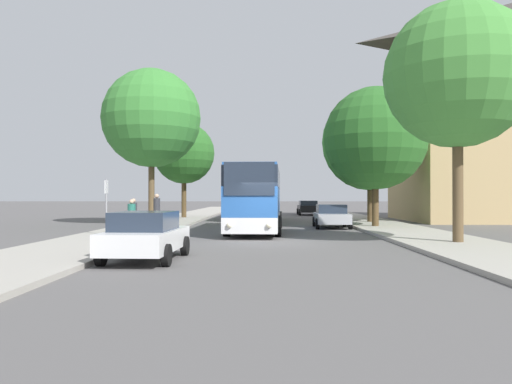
# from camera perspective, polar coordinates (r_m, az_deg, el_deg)

# --- Properties ---
(ground_plane) EXTENTS (300.00, 300.00, 0.00)m
(ground_plane) POSITION_cam_1_polar(r_m,az_deg,el_deg) (20.67, 1.68, -5.79)
(ground_plane) COLOR #565454
(ground_plane) RESTS_ON ground
(sidewalk_left) EXTENTS (4.00, 120.00, 0.15)m
(sidewalk_left) POSITION_cam_1_polar(r_m,az_deg,el_deg) (21.74, -17.19, -5.31)
(sidewalk_left) COLOR #A39E93
(sidewalk_left) RESTS_ON ground_plane
(sidewalk_right) EXTENTS (4.00, 120.00, 0.15)m
(sidewalk_right) POSITION_cam_1_polar(r_m,az_deg,el_deg) (21.89, 20.41, -5.26)
(sidewalk_right) COLOR #A39E93
(sidewalk_right) RESTS_ON ground_plane
(bus_front) EXTENTS (3.02, 10.94, 3.41)m
(bus_front) POSITION_cam_1_polar(r_m,az_deg,el_deg) (26.78, 0.01, -0.67)
(bus_front) COLOR silver
(bus_front) RESTS_ON ground_plane
(bus_middle) EXTENTS (2.93, 11.69, 3.38)m
(bus_middle) POSITION_cam_1_polar(r_m,az_deg,el_deg) (40.76, 0.09, -0.61)
(bus_middle) COLOR #238942
(bus_middle) RESTS_ON ground_plane
(parked_car_left_curb) EXTENTS (2.13, 4.19, 1.46)m
(parked_car_left_curb) POSITION_cam_1_polar(r_m,az_deg,el_deg) (15.25, -12.47, -4.83)
(parked_car_left_curb) COLOR silver
(parked_car_left_curb) RESTS_ON ground_plane
(parked_car_right_near) EXTENTS (2.20, 4.45, 1.40)m
(parked_car_right_near) POSITION_cam_1_polar(r_m,az_deg,el_deg) (30.39, 8.61, -2.67)
(parked_car_right_near) COLOR #B7B7BC
(parked_car_right_near) RESTS_ON ground_plane
(parked_car_right_far) EXTENTS (2.12, 4.39, 1.44)m
(parked_car_right_far) POSITION_cam_1_polar(r_m,az_deg,el_deg) (50.21, 5.98, -1.76)
(parked_car_right_far) COLOR black
(parked_car_right_far) RESTS_ON ground_plane
(bus_stop_sign) EXTENTS (0.08, 0.45, 2.53)m
(bus_stop_sign) POSITION_cam_1_polar(r_m,az_deg,el_deg) (23.69, -16.74, -0.92)
(bus_stop_sign) COLOR gray
(bus_stop_sign) RESTS_ON sidewalk_left
(pedestrian_waiting_near) EXTENTS (0.36, 0.36, 1.62)m
(pedestrian_waiting_near) POSITION_cam_1_polar(r_m,az_deg,el_deg) (23.46, -14.03, -2.79)
(pedestrian_waiting_near) COLOR #23232D
(pedestrian_waiting_near) RESTS_ON sidewalk_left
(pedestrian_waiting_far) EXTENTS (0.36, 0.36, 1.64)m
(pedestrian_waiting_far) POSITION_cam_1_polar(r_m,az_deg,el_deg) (26.17, -13.82, -2.51)
(pedestrian_waiting_far) COLOR #23232D
(pedestrian_waiting_far) RESTS_ON sidewalk_left
(pedestrian_walking_back) EXTENTS (0.36, 0.36, 1.89)m
(pedestrian_walking_back) POSITION_cam_1_polar(r_m,az_deg,el_deg) (28.05, -11.28, -2.09)
(pedestrian_walking_back) COLOR #23232D
(pedestrian_walking_back) RESTS_ON sidewalk_left
(tree_left_near) EXTENTS (5.04, 5.04, 7.81)m
(tree_left_near) POSITION_cam_1_polar(r_m,az_deg,el_deg) (41.67, -8.23, 4.39)
(tree_left_near) COLOR #513D23
(tree_left_near) RESTS_ON sidewalk_left
(tree_left_far) EXTENTS (6.54, 6.54, 10.20)m
(tree_left_far) POSITION_cam_1_polar(r_m,az_deg,el_deg) (34.18, -11.85, 8.24)
(tree_left_far) COLOR brown
(tree_left_far) RESTS_ON sidewalk_left
(tree_right_near) EXTENTS (6.60, 6.60, 8.75)m
(tree_right_near) POSITION_cam_1_polar(r_m,az_deg,el_deg) (35.23, 12.91, 5.55)
(tree_right_near) COLOR #513D23
(tree_right_near) RESTS_ON sidewalk_right
(tree_right_mid) EXTENTS (5.64, 5.64, 9.28)m
(tree_right_mid) POSITION_cam_1_polar(r_m,az_deg,el_deg) (21.29, 22.04, 12.26)
(tree_right_mid) COLOR brown
(tree_right_mid) RESTS_ON sidewalk_right
(tree_right_far) EXTENTS (6.06, 6.06, 8.20)m
(tree_right_far) POSITION_cam_1_polar(r_m,az_deg,el_deg) (30.35, 13.46, 5.98)
(tree_right_far) COLOR #513D23
(tree_right_far) RESTS_ON sidewalk_right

